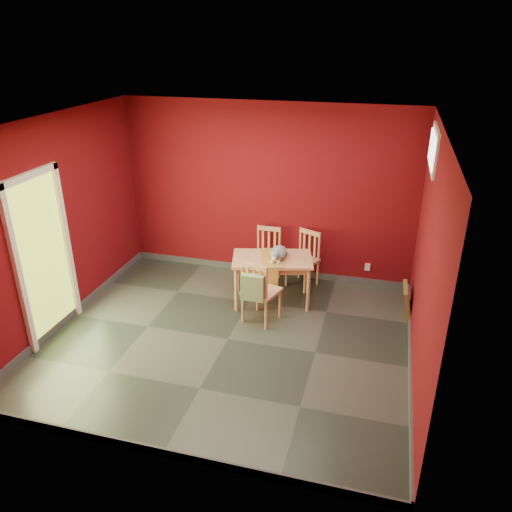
% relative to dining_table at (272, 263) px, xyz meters
% --- Properties ---
extents(ground, '(4.50, 4.50, 0.00)m').
position_rel_dining_table_xyz_m(ground, '(-0.31, -1.10, -0.61)').
color(ground, '#2D342D').
rests_on(ground, ground).
extents(room_shell, '(4.50, 4.50, 4.50)m').
position_rel_dining_table_xyz_m(room_shell, '(-0.31, -1.10, -0.56)').
color(room_shell, '#5D090E').
rests_on(room_shell, ground).
extents(doorway, '(0.06, 1.01, 2.13)m').
position_rel_dining_table_xyz_m(doorway, '(-2.54, -1.50, 0.52)').
color(doorway, '#B7D838').
rests_on(doorway, ground).
extents(window, '(0.05, 0.90, 0.50)m').
position_rel_dining_table_xyz_m(window, '(1.91, -0.10, 1.74)').
color(window, white).
rests_on(window, room_shell).
extents(outlet_plate, '(0.08, 0.02, 0.12)m').
position_rel_dining_table_xyz_m(outlet_plate, '(1.29, 0.89, -0.31)').
color(outlet_plate, silver).
rests_on(outlet_plate, room_shell).
extents(dining_table, '(1.23, 0.89, 0.69)m').
position_rel_dining_table_xyz_m(dining_table, '(0.00, 0.00, 0.00)').
color(dining_table, tan).
rests_on(dining_table, ground).
extents(table_runner, '(0.46, 0.73, 0.34)m').
position_rel_dining_table_xyz_m(table_runner, '(0.00, -0.11, 0.04)').
color(table_runner, '#B67F2F').
rests_on(table_runner, dining_table).
extents(chair_far_left, '(0.40, 0.40, 0.86)m').
position_rel_dining_table_xyz_m(chair_far_left, '(-0.24, 0.64, -0.17)').
color(chair_far_left, tan).
rests_on(chair_far_left, ground).
extents(chair_far_right, '(0.53, 0.53, 0.86)m').
position_rel_dining_table_xyz_m(chair_far_right, '(0.35, 0.65, -0.17)').
color(chair_far_right, tan).
rests_on(chair_far_right, ground).
extents(chair_near, '(0.53, 0.53, 0.91)m').
position_rel_dining_table_xyz_m(chair_near, '(-0.03, -0.57, -0.14)').
color(chair_near, tan).
rests_on(chair_near, ground).
extents(tote_bag, '(0.30, 0.18, 0.42)m').
position_rel_dining_table_xyz_m(tote_bag, '(-0.07, -0.78, 0.01)').
color(tote_bag, '#809961').
rests_on(tote_bag, chair_near).
extents(cat, '(0.29, 0.49, 0.23)m').
position_rel_dining_table_xyz_m(cat, '(0.08, 0.01, 0.20)').
color(cat, slate).
rests_on(cat, table_runner).
extents(picture_frame, '(0.16, 0.46, 0.46)m').
position_rel_dining_table_xyz_m(picture_frame, '(1.88, 0.08, -0.38)').
color(picture_frame, brown).
rests_on(picture_frame, ground).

